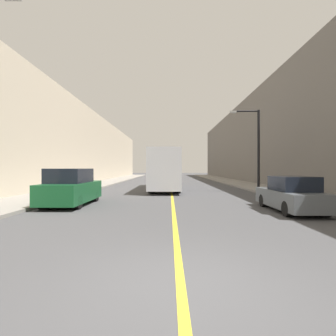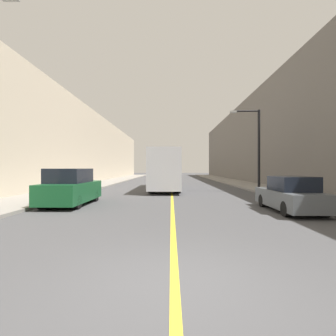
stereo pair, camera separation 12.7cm
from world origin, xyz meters
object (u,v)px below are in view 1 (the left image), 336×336
Objects in this scene: parked_suv_left at (71,188)px; street_lamp_right at (256,144)px; bus at (165,169)px; car_right_near at (292,196)px.

parked_suv_left is 14.03m from street_lamp_right.
parked_suv_left is at bearing -115.71° from bus.
street_lamp_right reaches higher than bus.
parked_suv_left reaches higher than car_right_near.
parked_suv_left is 0.74× the size of street_lamp_right.
street_lamp_right is (11.86, 6.90, 2.92)m from parked_suv_left.
car_right_near is (5.81, -11.77, -1.12)m from bus.
bus is 2.34× the size of parked_suv_left.
car_right_near is (10.54, -1.93, -0.18)m from parked_suv_left.
bus is at bearing 116.27° from car_right_near.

